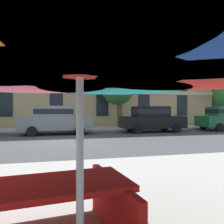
{
  "coord_description": "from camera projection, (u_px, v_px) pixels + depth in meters",
  "views": [
    {
      "loc": [
        -0.05,
        -10.75,
        1.49
      ],
      "look_at": [
        3.45,
        3.2,
        1.4
      ],
      "focal_mm": 36.03,
      "sensor_mm": 36.0,
      "label": 1
    }
  ],
  "objects": [
    {
      "name": "patio_umbrella",
      "position": [
        80.0,
        49.0,
        1.74
      ],
      "size": [
        3.86,
        3.59,
        2.26
      ],
      "color": "silver",
      "rests_on": "ground"
    },
    {
      "name": "sidewalk_far",
      "position": [
        56.0,
        129.0,
        17.05
      ],
      "size": [
        56.0,
        3.6,
        0.12
      ],
      "primitive_type": "cube",
      "color": "#9E998E",
      "rests_on": "ground"
    },
    {
      "name": "sedan_gray",
      "position": [
        55.0,
        119.0,
        14.02
      ],
      "size": [
        4.4,
        1.98,
        1.78
      ],
      "color": "slate",
      "rests_on": "ground"
    },
    {
      "name": "apartment_building",
      "position": [
        56.0,
        38.0,
        24.93
      ],
      "size": [
        36.06,
        12.08,
        19.2
      ],
      "color": "tan",
      "rests_on": "ground"
    },
    {
      "name": "picnic_table",
      "position": [
        39.0,
        212.0,
        2.21
      ],
      "size": [
        1.96,
        1.71,
        0.77
      ],
      "color": "red",
      "rests_on": "ground"
    },
    {
      "name": "sedan_black",
      "position": [
        152.0,
        118.0,
        15.6
      ],
      "size": [
        4.4,
        1.98,
        1.78
      ],
      "color": "black",
      "rests_on": "ground"
    },
    {
      "name": "ground_plane",
      "position": [
        57.0,
        143.0,
        10.45
      ],
      "size": [
        120.0,
        120.0,
        0.0
      ],
      "primitive_type": "plane",
      "color": "#38383A"
    },
    {
      "name": "street_tree_middle",
      "position": [
        118.0,
        88.0,
        18.59
      ],
      "size": [
        2.66,
        2.66,
        4.62
      ],
      "color": "brown",
      "rests_on": "ground"
    }
  ]
}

